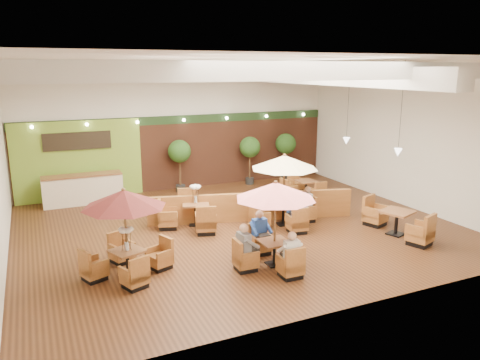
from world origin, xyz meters
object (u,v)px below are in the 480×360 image
topiary_0 (180,153)px  table_1 (273,204)px  topiary_2 (286,146)px  diner_0 (291,249)px  table_2 (284,176)px  diner_2 (246,243)px  topiary_1 (250,149)px  booth_divider (252,207)px  service_counter (83,189)px  table_3 (189,213)px  table_5 (301,189)px  table_4 (396,223)px  diner_1 (260,228)px  diner_4 (306,200)px  diner_3 (297,210)px  table_0 (125,216)px

topiary_0 → table_1: bearing=-90.3°
topiary_2 → diner_0: bearing=-118.9°
table_2 → topiary_0: (-1.89, 5.67, -0.01)m
diner_2 → topiary_1: bearing=148.1°
booth_divider → diner_2: diner_2 is taller
table_1 → table_2: bearing=56.9°
service_counter → table_3: (2.95, -4.23, -0.13)m
topiary_0 → topiary_1: topiary_0 is taller
table_5 → table_1: bearing=-129.3°
table_4 → diner_1: diner_1 is taller
table_1 → diner_2: (-0.81, -0.00, -0.94)m
topiary_2 → topiary_1: bearing=-180.0°
booth_divider → diner_4: diner_4 is taller
topiary_2 → booth_divider: bearing=-130.2°
topiary_0 → diner_4: (2.79, -5.67, -0.93)m
booth_divider → diner_3: 1.93m
diner_3 → diner_4: 1.27m
topiary_1 → table_2: bearing=-104.2°
diner_0 → diner_3: diner_3 is taller
booth_divider → table_0: 5.62m
booth_divider → table_1: bearing=-92.5°
table_3 → booth_divider: bearing=7.0°
diner_0 → topiary_0: bearing=95.4°
table_4 → booth_divider: bearing=118.8°
service_counter → diner_0: bearing=-66.2°
booth_divider → topiary_2: (4.09, 4.83, 1.17)m
table_4 → table_5: bearing=74.4°
booth_divider → table_3: 2.23m
diner_0 → diner_2: diner_2 is taller
booth_divider → diner_1: 3.03m
service_counter → table_3: bearing=-55.1°
topiary_2 → diner_0: topiary_2 is taller
table_2 → table_0: bearing=-155.4°
topiary_0 → table_2: bearing=-71.6°
diner_1 → diner_2: 1.22m
table_5 → topiary_2: topiary_2 is taller
table_2 → topiary_0: size_ratio=1.09×
topiary_1 → diner_2: 9.52m
table_2 → booth_divider: bearing=139.9°
table_5 → topiary_2: bearing=71.5°
service_counter → booth_divider: (5.14, -4.63, -0.08)m
diner_1 → diner_4: (2.78, 1.97, -0.01)m
table_4 → topiary_2: (0.49, 8.03, 1.29)m
table_1 → diner_3: (1.93, 1.94, -0.96)m
diner_1 → table_3: bearing=-72.5°
table_3 → diner_3: size_ratio=3.49×
service_counter → table_2: 8.14m
diner_4 → table_5: bearing=-19.5°
table_2 → table_5: table_2 is taller
service_counter → diner_0: (4.05, -9.17, 0.17)m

